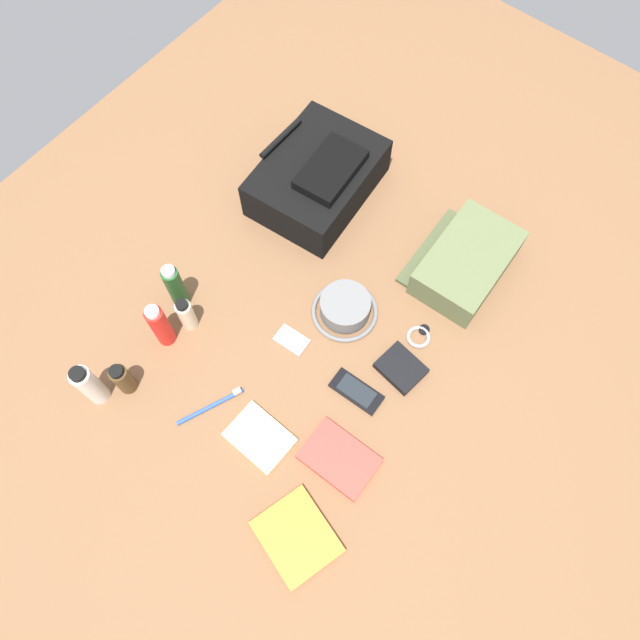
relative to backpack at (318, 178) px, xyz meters
The scene contains 17 objects.
ground_plane 0.43m from the backpack, 140.51° to the right, with size 2.64×2.02×0.02m, color brown.
backpack is the anchor object (origin of this frame).
toiletry_pouch 0.47m from the backpack, 84.43° to the right, with size 0.30×0.24×0.09m.
bucket_hat 0.39m from the backpack, 130.78° to the right, with size 0.18×0.18×0.06m.
toothpaste_tube 0.81m from the backpack, behind, with size 0.05×0.05×0.17m.
cologne_bottle 0.75m from the backpack, behind, with size 0.04×0.04×0.12m.
sunscreen_spray 0.60m from the backpack, behind, with size 0.05×0.05×0.17m.
lotion_bottle 0.53m from the backpack, behind, with size 0.04×0.04×0.12m.
shampoo_bottle 0.50m from the backpack, behind, with size 0.04×0.04×0.17m.
paperback_novel 0.94m from the backpack, 144.18° to the right, with size 0.19×0.21×0.02m.
travel_guidebook 0.77m from the backpack, 137.48° to the right, with size 0.12×0.18×0.02m.
cell_phone 0.61m from the backpack, 132.17° to the right, with size 0.06×0.14×0.01m.
media_player 0.47m from the backpack, 149.56° to the right, with size 0.06×0.09×0.01m.
wristwatch 0.52m from the backpack, 111.13° to the right, with size 0.07×0.06×0.01m.
toothbrush 0.68m from the backpack, 163.28° to the right, with size 0.17×0.08×0.02m.
wallet 0.58m from the backpack, 120.14° to the right, with size 0.09×0.11×0.02m, color black.
notepad 0.73m from the backpack, 152.36° to the right, with size 0.11×0.15×0.02m, color beige.
Camera 1 is at (-0.49, -0.39, 1.48)m, focal length 34.65 mm.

